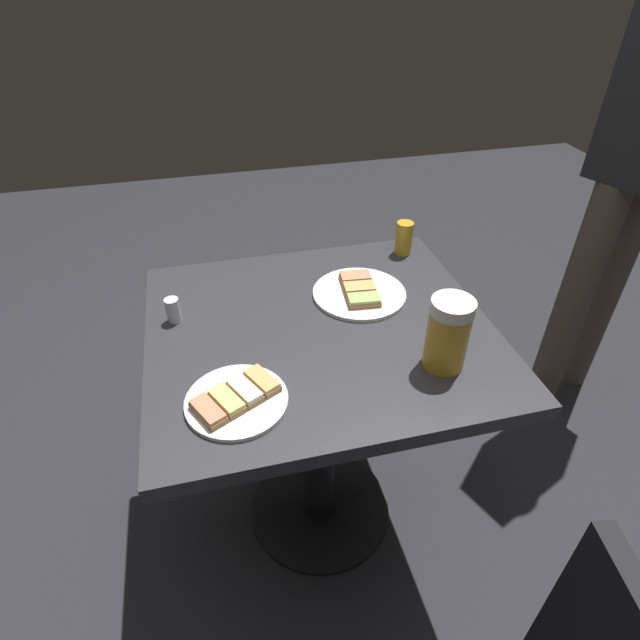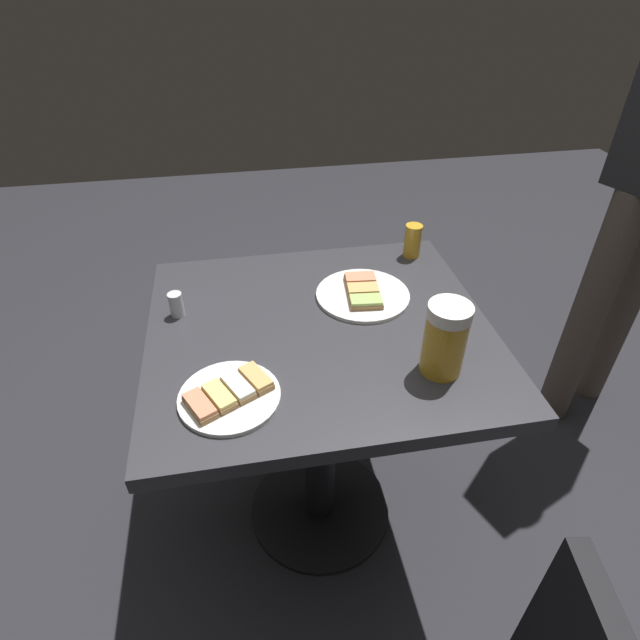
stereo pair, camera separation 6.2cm
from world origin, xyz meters
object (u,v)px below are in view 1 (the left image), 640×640
beer_mug (449,333)px  plate_far (236,399)px  plate_near (359,292)px  beer_glass_small (404,238)px  salt_shaker (173,310)px

beer_mug → plate_far: bearing=91.5°
plate_near → plate_far: (-0.30, 0.35, 0.00)m
plate_near → beer_mug: size_ratio=1.45×
beer_glass_small → beer_mug: bearing=169.3°
plate_near → beer_glass_small: bearing=-46.3°
plate_near → beer_mug: 0.32m
plate_far → beer_glass_small: bearing=-48.0°
plate_near → plate_far: bearing=131.0°
plate_near → salt_shaker: (0.00, 0.46, 0.02)m
plate_near → beer_mug: (-0.29, -0.10, 0.07)m
plate_far → beer_mug: bearing=-88.5°
plate_far → beer_glass_small: beer_glass_small is taller
beer_mug → plate_near: bearing=18.7°
beer_glass_small → salt_shaker: beer_glass_small is taller
plate_far → salt_shaker: 0.33m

